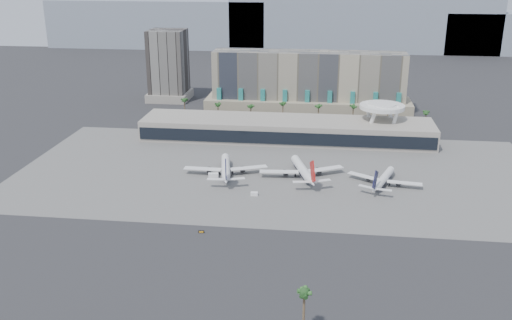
# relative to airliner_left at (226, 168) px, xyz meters

# --- Properties ---
(ground) EXTENTS (900.00, 900.00, 0.00)m
(ground) POSITION_rel_airliner_left_xyz_m (25.38, -47.55, -3.75)
(ground) COLOR #232326
(ground) RESTS_ON ground
(apron_pad) EXTENTS (260.00, 130.00, 0.06)m
(apron_pad) POSITION_rel_airliner_left_xyz_m (25.38, 7.45, -3.72)
(apron_pad) COLOR #5B5B59
(apron_pad) RESTS_ON ground
(mountain_ridge) EXTENTS (680.00, 60.00, 70.00)m
(mountain_ridge) POSITION_rel_airliner_left_xyz_m (53.26, 422.45, 26.14)
(mountain_ridge) COLOR gray
(mountain_ridge) RESTS_ON ground
(hotel) EXTENTS (140.00, 30.00, 42.00)m
(hotel) POSITION_rel_airliner_left_xyz_m (35.38, 126.87, 13.06)
(hotel) COLOR tan
(hotel) RESTS_ON ground
(office_tower) EXTENTS (30.00, 30.00, 52.00)m
(office_tower) POSITION_rel_airliner_left_xyz_m (-69.62, 152.45, 19.19)
(office_tower) COLOR black
(office_tower) RESTS_ON ground
(terminal) EXTENTS (170.00, 32.50, 14.50)m
(terminal) POSITION_rel_airliner_left_xyz_m (25.38, 62.29, 2.77)
(terminal) COLOR #AEA899
(terminal) RESTS_ON ground
(saucer_structure) EXTENTS (26.00, 26.00, 21.89)m
(saucer_structure) POSITION_rel_airliner_left_xyz_m (80.38, 68.45, 14.71)
(saucer_structure) COLOR white
(saucer_structure) RESTS_ON ground
(palm_row) EXTENTS (157.80, 2.80, 13.10)m
(palm_row) POSITION_rel_airliner_left_xyz_m (32.38, 97.45, 6.75)
(palm_row) COLOR brown
(palm_row) RESTS_ON ground
(airliner_left) EXTENTS (41.14, 42.71, 14.86)m
(airliner_left) POSITION_rel_airliner_left_xyz_m (0.00, 0.00, 0.00)
(airliner_left) COLOR white
(airliner_left) RESTS_ON ground
(airliner_centre) EXTENTS (41.04, 42.52, 15.09)m
(airliner_centre) POSITION_rel_airliner_left_xyz_m (37.79, 1.73, 0.06)
(airliner_centre) COLOR white
(airliner_centre) RESTS_ON ground
(airliner_right) EXTENTS (34.30, 35.45, 12.76)m
(airliner_right) POSITION_rel_airliner_left_xyz_m (76.20, -4.39, -0.53)
(airliner_right) COLOR white
(airliner_right) RESTS_ON ground
(service_vehicle_a) EXTENTS (5.31, 3.42, 2.39)m
(service_vehicle_a) POSITION_rel_airliner_left_xyz_m (-5.30, -4.99, -2.55)
(service_vehicle_a) COLOR white
(service_vehicle_a) RESTS_ON ground
(service_vehicle_b) EXTENTS (3.39, 2.14, 1.66)m
(service_vehicle_b) POSITION_rel_airliner_left_xyz_m (17.27, -24.41, -2.92)
(service_vehicle_b) COLOR white
(service_vehicle_b) RESTS_ON ground
(taxiway_sign) EXTENTS (2.31, 0.60, 1.04)m
(taxiway_sign) POSITION_rel_airliner_left_xyz_m (1.45, -63.81, -3.23)
(taxiway_sign) COLOR black
(taxiway_sign) RESTS_ON ground
(near_palm_b) EXTENTS (6.00, 6.00, 15.94)m
(near_palm_b) POSITION_rel_airliner_left_xyz_m (43.81, -123.86, 9.26)
(near_palm_b) COLOR brown
(near_palm_b) RESTS_ON ground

